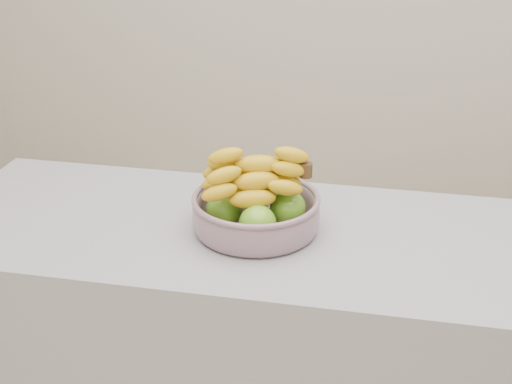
# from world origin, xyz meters

# --- Properties ---
(fruit_bowl) EXTENTS (0.31, 0.31, 0.19)m
(fruit_bowl) POSITION_xyz_m (-0.21, 0.11, 0.96)
(fruit_bowl) COLOR #8A97A6
(fruit_bowl) RESTS_ON counter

